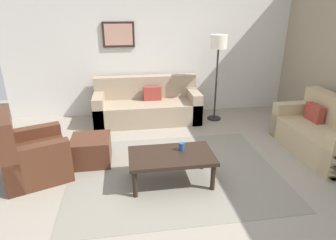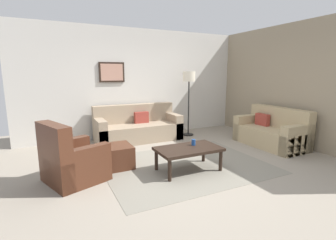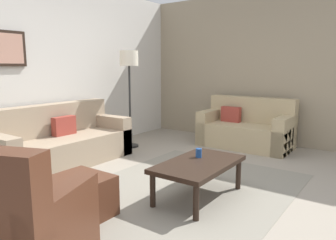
# 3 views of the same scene
# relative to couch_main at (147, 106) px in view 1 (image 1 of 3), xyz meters

# --- Properties ---
(ground_plane) EXTENTS (8.00, 8.00, 0.00)m
(ground_plane) POSITION_rel_couch_main_xyz_m (0.19, -2.11, -0.30)
(ground_plane) COLOR gray
(rear_partition) EXTENTS (6.00, 0.12, 2.80)m
(rear_partition) POSITION_rel_couch_main_xyz_m (0.19, 0.49, 1.10)
(rear_partition) COLOR silver
(rear_partition) RESTS_ON ground_plane
(area_rug) EXTENTS (2.90, 2.24, 0.01)m
(area_rug) POSITION_rel_couch_main_xyz_m (0.19, -2.11, -0.30)
(area_rug) COLOR gray
(area_rug) RESTS_ON ground_plane
(couch_main) EXTENTS (2.09, 0.87, 0.88)m
(couch_main) POSITION_rel_couch_main_xyz_m (0.00, 0.00, 0.00)
(couch_main) COLOR gray
(couch_main) RESTS_ON ground_plane
(couch_loveseat) EXTENTS (0.82, 1.59, 0.88)m
(couch_loveseat) POSITION_rel_couch_main_xyz_m (2.67, -1.88, 0.00)
(couch_loveseat) COLOR tan
(couch_loveseat) RESTS_ON ground_plane
(armchair_leather) EXTENTS (1.03, 1.03, 0.95)m
(armchair_leather) POSITION_rel_couch_main_xyz_m (-1.75, -1.94, 0.01)
(armchair_leather) COLOR #4C2819
(armchair_leather) RESTS_ON ground_plane
(ottoman) EXTENTS (0.56, 0.56, 0.40)m
(ottoman) POSITION_rel_couch_main_xyz_m (-0.97, -1.65, -0.10)
(ottoman) COLOR #4C2819
(ottoman) RESTS_ON ground_plane
(coffee_table) EXTENTS (1.10, 0.64, 0.41)m
(coffee_table) POSITION_rel_couch_main_xyz_m (0.12, -2.34, 0.06)
(coffee_table) COLOR black
(coffee_table) RESTS_ON ground_plane
(cup) EXTENTS (0.07, 0.07, 0.10)m
(cup) POSITION_rel_couch_main_xyz_m (0.27, -2.25, 0.16)
(cup) COLOR #1E478C
(cup) RESTS_ON coffee_table
(lamp_standing) EXTENTS (0.32, 0.32, 1.71)m
(lamp_standing) POSITION_rel_couch_main_xyz_m (1.39, -0.18, 1.11)
(lamp_standing) COLOR black
(lamp_standing) RESTS_ON ground_plane
(framed_artwork) EXTENTS (0.63, 0.04, 0.49)m
(framed_artwork) POSITION_rel_couch_main_xyz_m (-0.50, 0.40, 1.39)
(framed_artwork) COLOR black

